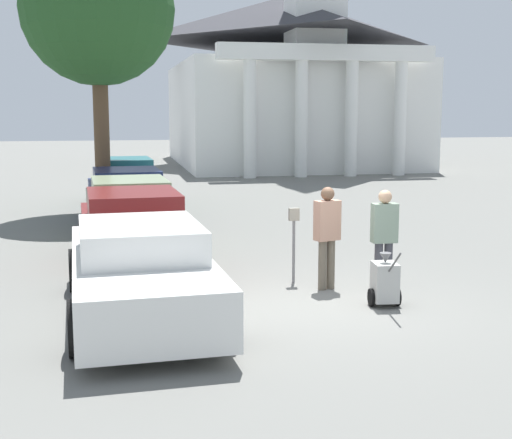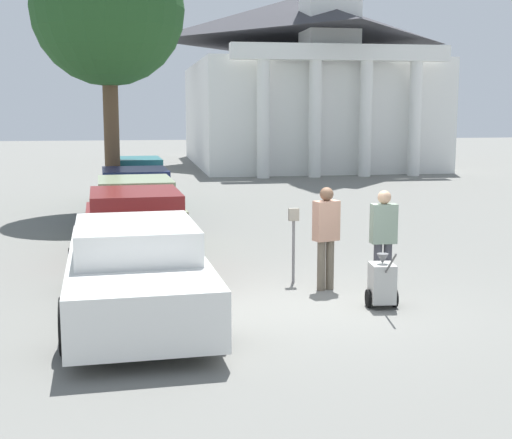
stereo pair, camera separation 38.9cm
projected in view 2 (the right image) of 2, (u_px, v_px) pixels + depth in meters
ground_plane at (316, 303)px, 11.28m from camera, size 120.00×120.00×0.00m
parked_car_white at (136, 270)px, 10.54m from camera, size 2.26×5.35×1.42m
parked_car_maroon at (135, 231)px, 13.68m from camera, size 2.21×5.04×1.51m
parked_car_sage at (135, 212)px, 16.31m from camera, size 2.18×5.12×1.48m
parked_car_navy at (135, 196)px, 19.48m from camera, size 2.28×5.12×1.43m
parked_car_teal at (135, 184)px, 22.31m from camera, size 2.13×4.95×1.53m
parking_meter at (294, 231)px, 12.45m from camera, size 0.18×0.09×1.33m
person_worker at (326, 232)px, 11.95m from camera, size 0.47×0.33×1.75m
person_supervisor at (383, 235)px, 11.81m from camera, size 0.43×0.23×1.71m
equipment_cart at (382, 283)px, 10.98m from camera, size 0.50×1.00×1.00m
church at (303, 70)px, 38.52m from camera, size 11.89×15.62×23.32m
shade_tree at (108, 10)px, 20.08m from camera, size 4.34×4.34×8.01m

